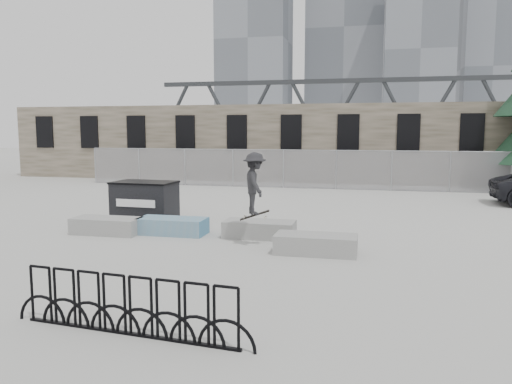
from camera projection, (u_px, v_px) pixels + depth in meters
The scene contains 12 objects.
ground at pixel (206, 237), 14.24m from camera, with size 120.00×120.00×0.00m, color #AEADA9.
stone_wall at pixel (295, 143), 29.64m from camera, with size 36.00×2.58×4.50m.
chainlink_fence at pixel (283, 168), 26.18m from camera, with size 22.06×0.06×2.02m.
planter_far_left at pixel (107, 225), 14.65m from camera, with size 2.00×0.90×0.47m.
planter_center_left at pixel (172, 225), 14.60m from camera, with size 2.00×0.90×0.47m.
planter_center_right at pixel (260, 228), 14.13m from camera, with size 2.00×0.90×0.47m.
planter_offset at pixel (316, 243), 12.28m from camera, with size 2.00×0.90×0.47m.
dumpster at pixel (145, 201), 16.58m from camera, with size 2.09×1.34×1.34m.
bike_rack at pixel (128, 306), 7.37m from camera, with size 4.03×0.43×0.90m.
skyline_towers at pixel (349, 43), 102.51m from camera, with size 58.00×28.00×48.00m.
truss_bridge at pixel (417, 121), 64.57m from camera, with size 70.00×3.00×9.80m.
skateboarder at pixel (255, 183), 12.95m from camera, with size 1.00×1.20×1.79m.
Camera 1 is at (4.60, -13.27, 3.03)m, focal length 35.00 mm.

